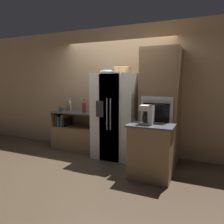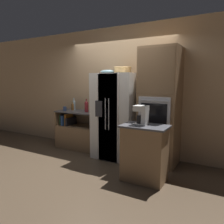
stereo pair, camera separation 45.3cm
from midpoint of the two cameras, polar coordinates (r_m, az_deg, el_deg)
ground_plane at (r=4.82m, az=2.27°, el=-11.48°), size 20.00×20.00×0.00m
wall_back at (r=4.97m, az=4.85°, el=5.59°), size 12.00×0.06×2.80m
counter_left at (r=5.33m, az=-6.06°, el=-5.82°), size 1.13×0.56×0.90m
refrigerator at (r=4.60m, az=4.03°, el=-1.03°), size 0.89×0.78×1.77m
wall_oven at (r=4.32m, az=15.30°, el=1.24°), size 0.72×0.68×2.24m
island_counter at (r=3.66m, az=12.06°, el=-10.48°), size 0.74×0.48×0.92m
wicker_basket at (r=4.60m, az=5.69°, el=10.91°), size 0.37×0.37×0.13m
fruit_bowl at (r=4.65m, az=1.71°, el=10.51°), size 0.30×0.30×0.07m
bottle_tall at (r=5.37m, az=-7.91°, el=1.42°), size 0.06×0.06×0.21m
bottle_short at (r=5.44m, az=-7.56°, el=1.89°), size 0.07×0.07×0.30m
bottle_wide at (r=5.04m, az=-4.15°, el=1.52°), size 0.09×0.09×0.30m
mug at (r=5.34m, az=-9.87°, el=0.87°), size 0.11×0.08×0.10m
coffee_maker at (r=3.54m, az=11.58°, el=-0.65°), size 0.21×0.18×0.31m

